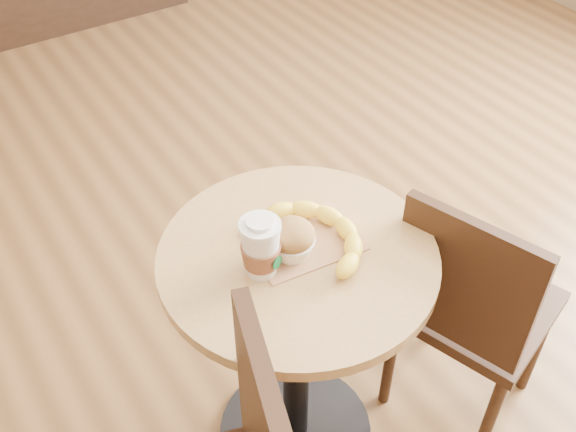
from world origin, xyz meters
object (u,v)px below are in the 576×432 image
at_px(cafe_table, 297,324).
at_px(chair_right, 471,308).
at_px(coffee_cup, 261,249).
at_px(muffin, 292,240).
at_px(banana, 325,232).

bearing_deg(cafe_table, chair_right, -21.59).
xyz_separation_m(coffee_cup, muffin, (0.08, 0.00, -0.02)).
relative_size(chair_right, muffin, 8.07).
bearing_deg(muffin, banana, 1.33).
distance_m(coffee_cup, banana, 0.17).
height_order(coffee_cup, muffin, coffee_cup).
bearing_deg(coffee_cup, cafe_table, -19.85).
distance_m(chair_right, muffin, 0.59).
xyz_separation_m(cafe_table, chair_right, (0.43, -0.17, -0.05)).
bearing_deg(banana, cafe_table, -178.16).
bearing_deg(chair_right, banana, 45.43).
distance_m(cafe_table, coffee_cup, 0.33).
distance_m(muffin, banana, 0.09).
bearing_deg(chair_right, muffin, 50.35).
bearing_deg(muffin, cafe_table, -8.96).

